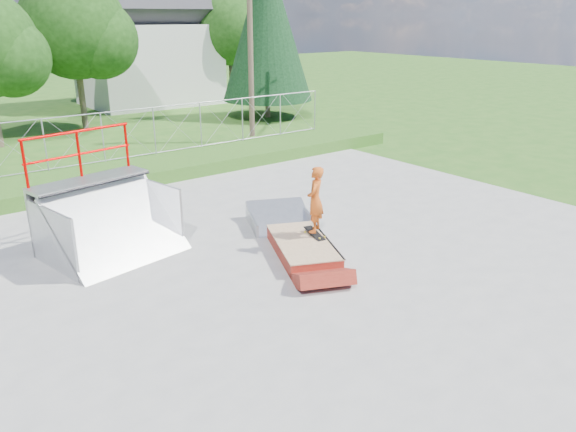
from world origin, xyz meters
The scene contains 15 objects.
ground centered at (0.00, 0.00, 0.00)m, with size 120.00×120.00×0.00m, color #295A19.
concrete_pad centered at (0.00, 0.00, 0.02)m, with size 20.00×16.00×0.04m, color gray.
grass_berm centered at (0.00, 9.50, 0.25)m, with size 24.00×3.00×0.50m, color #295A19.
grind_box centered at (1.06, 0.40, 0.19)m, with size 2.21×2.89×0.39m.
quarter_pipe centered at (-2.53, 3.30, 1.46)m, with size 2.91×2.46×2.91m, color #A6A9AE, non-canonical shape.
flat_bank_ramp centered at (1.83, 2.35, 0.25)m, with size 1.64×1.75×0.50m, color #A6A9AE, non-canonical shape.
skateboard centered at (1.52, 0.51, 0.43)m, with size 0.22×0.80×0.02m, color black.
skater centered at (1.52, 0.51, 1.25)m, with size 0.60×0.39×1.64m, color #C75118.
chain_link_fence centered at (0.00, 10.50, 1.40)m, with size 20.00×0.06×1.80m, color #9EA1A7, non-canonical shape.
gable_house centered at (9.00, 26.00, 3.84)m, with size 8.40×6.08×8.94m.
utility_pole centered at (7.50, 12.00, 4.00)m, with size 0.24×0.24×8.00m, color brown.
tree_center centered at (2.78, 19.81, 4.85)m, with size 5.44×5.12×7.60m.
tree_right_far centered at (14.27, 23.82, 4.54)m, with size 5.10×4.80×7.12m.
tree_back_mid centered at (5.21, 27.86, 3.63)m, with size 4.08×3.84×5.70m.
conifer_tree centered at (12.00, 17.00, 5.05)m, with size 5.04×5.04×9.10m.
Camera 1 is at (-6.94, -9.33, 5.54)m, focal length 35.00 mm.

